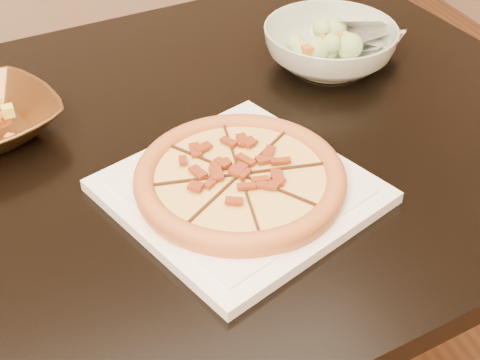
{
  "coord_description": "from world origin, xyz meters",
  "views": [
    {
      "loc": [
        -0.08,
        -0.71,
        1.38
      ],
      "look_at": [
        0.19,
        -0.02,
        0.78
      ],
      "focal_mm": 50.0,
      "sensor_mm": 36.0,
      "label": 1
    }
  ],
  "objects": [
    {
      "name": "pizza",
      "position": [
        0.19,
        -0.02,
        0.78
      ],
      "size": [
        0.3,
        0.3,
        0.03
      ],
      "color": "orange",
      "rests_on": "plate"
    },
    {
      "name": "dining_table",
      "position": [
        0.08,
        0.13,
        0.66
      ],
      "size": [
        1.62,
        1.16,
        0.75
      ],
      "color": "black",
      "rests_on": "floor"
    },
    {
      "name": "cling_film",
      "position": [
        0.58,
        0.31,
        0.78
      ],
      "size": [
        0.19,
        0.17,
        0.05
      ],
      "primitive_type": null,
      "rotation": [
        0.0,
        0.0,
        0.16
      ],
      "color": "silver",
      "rests_on": "dining_table"
    },
    {
      "name": "plate",
      "position": [
        0.19,
        -0.02,
        0.76
      ],
      "size": [
        0.42,
        0.42,
        0.02
      ],
      "color": "white",
      "rests_on": "dining_table"
    },
    {
      "name": "salad_bowl",
      "position": [
        0.49,
        0.28,
        0.79
      ],
      "size": [
        0.29,
        0.29,
        0.08
      ],
      "primitive_type": "imported",
      "rotation": [
        0.0,
        0.0,
        -0.19
      ],
      "color": "silver",
      "rests_on": "dining_table"
    },
    {
      "name": "salad",
      "position": [
        0.49,
        0.28,
        0.85
      ],
      "size": [
        0.1,
        0.12,
        0.04
      ],
      "color": "#B6D797",
      "rests_on": "salad_bowl"
    }
  ]
}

